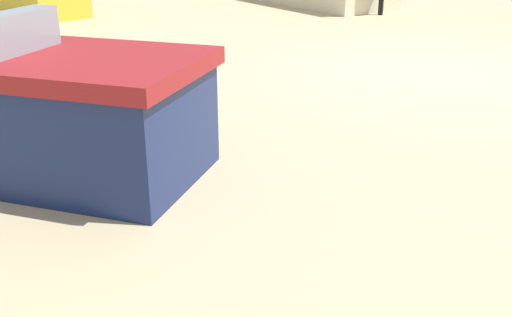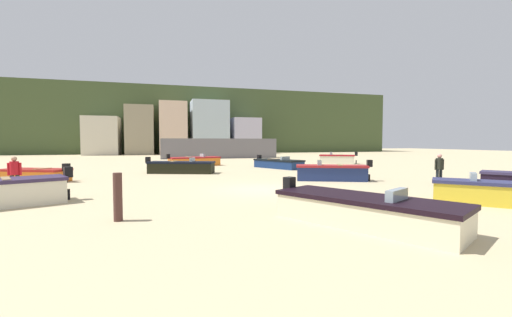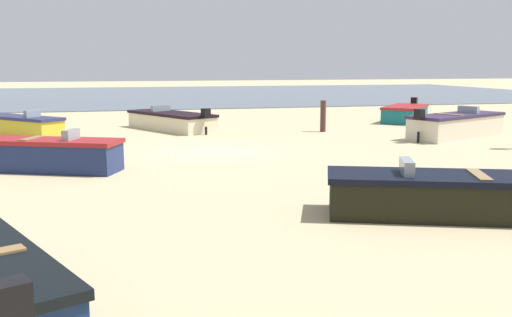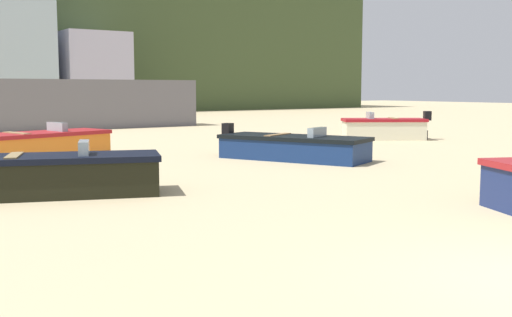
{
  "view_description": "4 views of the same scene",
  "coord_description": "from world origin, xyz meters",
  "views": [
    {
      "loc": [
        2.96,
        6.86,
        1.77
      ],
      "look_at": [
        2.7,
        4.19,
        0.68
      ],
      "focal_mm": 41.44,
      "sensor_mm": 36.0,
      "label": 1
    },
    {
      "loc": [
        -4.61,
        -14.48,
        2.23
      ],
      "look_at": [
        2.33,
        9.12,
        0.98
      ],
      "focal_mm": 22.87,
      "sensor_mm": 36.0,
      "label": 2
    },
    {
      "loc": [
        3.03,
        18.9,
        2.96
      ],
      "look_at": [
        -0.04,
        6.42,
        0.82
      ],
      "focal_mm": 40.29,
      "sensor_mm": 36.0,
      "label": 3
    },
    {
      "loc": [
        -6.63,
        -3.48,
        2.18
      ],
      "look_at": [
        1.4,
        8.28,
        0.57
      ],
      "focal_mm": 43.24,
      "sensor_mm": 36.0,
      "label": 4
    }
  ],
  "objects": [
    {
      "name": "ground_plane",
      "position": [
        0.0,
        0.0,
        0.0
      ],
      "size": [
        160.0,
        160.0,
        0.0
      ],
      "primitive_type": "plane",
      "color": "tan"
    }
  ]
}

